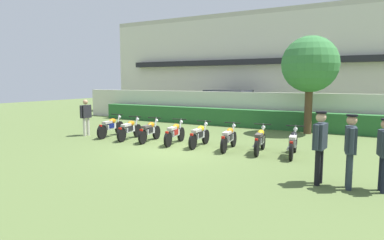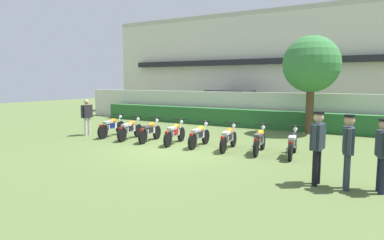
% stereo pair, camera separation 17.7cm
% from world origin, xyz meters
% --- Properties ---
extents(ground, '(60.00, 60.00, 0.00)m').
position_xyz_m(ground, '(0.00, 0.00, 0.00)').
color(ground, '#566B38').
extents(building, '(24.28, 6.50, 7.00)m').
position_xyz_m(building, '(0.00, 14.28, 3.50)').
color(building, beige).
rests_on(building, ground).
extents(compound_wall, '(23.06, 0.30, 1.84)m').
position_xyz_m(compound_wall, '(0.00, 7.65, 0.92)').
color(compound_wall, beige).
rests_on(compound_wall, ground).
extents(hedge_row, '(18.45, 0.70, 0.94)m').
position_xyz_m(hedge_row, '(0.00, 6.95, 0.47)').
color(hedge_row, '#28602D').
rests_on(hedge_row, ground).
extents(parked_car, '(4.68, 2.50, 1.89)m').
position_xyz_m(parked_car, '(-1.77, 9.48, 0.94)').
color(parked_car, '#9EA3A8').
rests_on(parked_car, ground).
extents(tree_near_inspector, '(2.58, 2.58, 4.51)m').
position_xyz_m(tree_near_inspector, '(3.50, 6.16, 3.18)').
color(tree_near_inspector, '#4C3823').
rests_on(tree_near_inspector, ground).
extents(motorcycle_in_row_0, '(0.60, 1.95, 0.97)m').
position_xyz_m(motorcycle_in_row_0, '(-3.96, 1.07, 0.45)').
color(motorcycle_in_row_0, black).
rests_on(motorcycle_in_row_0, ground).
extents(motorcycle_in_row_1, '(0.60, 1.84, 0.94)m').
position_xyz_m(motorcycle_in_row_1, '(-2.78, 0.91, 0.44)').
color(motorcycle_in_row_1, black).
rests_on(motorcycle_in_row_1, ground).
extents(motorcycle_in_row_2, '(0.60, 1.77, 0.95)m').
position_xyz_m(motorcycle_in_row_2, '(-1.75, 0.92, 0.44)').
color(motorcycle_in_row_2, black).
rests_on(motorcycle_in_row_2, ground).
extents(motorcycle_in_row_3, '(0.60, 1.87, 0.95)m').
position_xyz_m(motorcycle_in_row_3, '(-0.57, 0.94, 0.44)').
color(motorcycle_in_row_3, black).
rests_on(motorcycle_in_row_3, ground).
extents(motorcycle_in_row_4, '(0.60, 1.77, 0.94)m').
position_xyz_m(motorcycle_in_row_4, '(0.50, 0.96, 0.44)').
color(motorcycle_in_row_4, black).
rests_on(motorcycle_in_row_4, ground).
extents(motorcycle_in_row_5, '(0.60, 1.83, 0.94)m').
position_xyz_m(motorcycle_in_row_5, '(1.70, 0.95, 0.44)').
color(motorcycle_in_row_5, black).
rests_on(motorcycle_in_row_5, ground).
extents(motorcycle_in_row_6, '(0.60, 1.84, 0.95)m').
position_xyz_m(motorcycle_in_row_6, '(2.83, 0.99, 0.44)').
color(motorcycle_in_row_6, black).
rests_on(motorcycle_in_row_6, ground).
extents(motorcycle_in_row_7, '(0.60, 1.92, 0.96)m').
position_xyz_m(motorcycle_in_row_7, '(3.94, 1.02, 0.45)').
color(motorcycle_in_row_7, black).
rests_on(motorcycle_in_row_7, ground).
extents(inspector_person, '(0.22, 0.66, 1.63)m').
position_xyz_m(inspector_person, '(-5.11, 0.74, 0.96)').
color(inspector_person, beige).
rests_on(inspector_person, ground).
extents(officer_0, '(0.28, 0.68, 1.74)m').
position_xyz_m(officer_0, '(5.12, -1.74, 1.04)').
color(officer_0, black).
rests_on(officer_0, ground).
extents(officer_1, '(0.28, 0.67, 1.71)m').
position_xyz_m(officer_1, '(5.77, -1.76, 1.01)').
color(officer_1, '#28333D').
rests_on(officer_1, ground).
extents(officer_2, '(0.32, 0.65, 1.64)m').
position_xyz_m(officer_2, '(6.45, -1.63, 0.97)').
color(officer_2, black).
rests_on(officer_2, ground).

